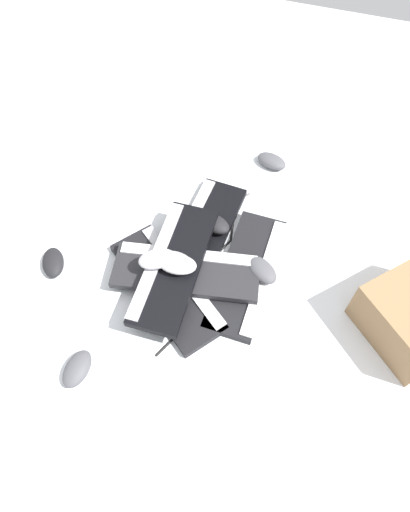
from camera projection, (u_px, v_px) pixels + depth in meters
The scene contains 16 objects.
ground_plane at pixel (202, 270), 1.43m from camera, with size 3.20×3.20×0.00m, color silver.
keyboard_0 at pixel (247, 273), 1.41m from camera, with size 0.16×0.44×0.03m.
keyboard_1 at pixel (203, 234), 1.49m from camera, with size 0.18×0.45×0.03m.
keyboard_2 at pixel (167, 286), 1.38m from camera, with size 0.44×0.39×0.03m.
keyboard_3 at pixel (186, 272), 1.37m from camera, with size 0.46×0.23×0.03m.
keyboard_4 at pixel (174, 265), 1.35m from camera, with size 0.16×0.44×0.03m.
mouse_0 at pixel (53, 262), 1.42m from camera, with size 0.11×0.07×0.04m, color black.
mouse_1 at pixel (178, 264), 1.31m from camera, with size 0.11×0.07×0.04m, color silver.
mouse_2 at pixel (262, 270), 1.37m from camera, with size 0.11×0.07×0.04m, color #4C4C51.
mouse_3 at pixel (272, 161), 1.65m from camera, with size 0.11×0.07×0.04m, color #4C4C51.
mouse_4 at pixel (214, 223), 1.46m from camera, with size 0.11×0.07×0.04m, color black.
mouse_5 at pixel (177, 262), 1.31m from camera, with size 0.11×0.07×0.04m, color #B7B7BC.
mouse_6 at pixel (157, 259), 1.32m from camera, with size 0.11×0.07×0.04m, color #B7B7BC.
mouse_7 at pixel (77, 369), 1.24m from camera, with size 0.11×0.07×0.04m, color #4C4C51.
cable_0 at pixel (200, 278), 1.41m from camera, with size 0.10×0.56×0.01m.
cable_1 at pixel (227, 245), 1.47m from camera, with size 0.16×0.46×0.01m.
Camera 1 is at (0.23, -0.69, 1.23)m, focal length 32.00 mm.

